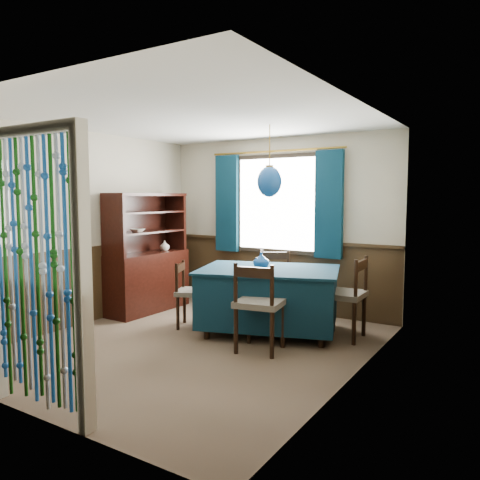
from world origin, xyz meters
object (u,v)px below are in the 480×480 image
Objects in this scene: chair_near at (259,304)px; chair_right at (346,295)px; chair_far at (276,282)px; sideboard at (147,270)px; bowl_shelf at (137,230)px; vase_sideboard at (165,245)px; dining_table at (269,296)px; chair_left at (191,292)px; vase_table at (261,261)px; pendant_lamp at (269,182)px.

chair_near reaches higher than chair_right.
chair_far is 1.88m from sideboard.
bowl_shelf is (-2.84, -0.49, 0.68)m from chair_right.
sideboard is at bearing -100.79° from vase_sideboard.
chair_near is 2.36m from bowl_shelf.
sideboard is 10.24× the size of vase_sideboard.
dining_table is 11.52× the size of vase_sideboard.
chair_left is 1.12m from sideboard.
dining_table is 2.06m from vase_sideboard.
chair_right is 5.80× the size of vase_sideboard.
chair_right is at bearing -0.34° from dining_table.
dining_table is 0.44m from vase_table.
pendant_lamp is at bearing 76.01° from chair_far.
chair_right is 1.14× the size of pendant_lamp.
dining_table is 0.71m from chair_near.
vase_table is 1.94m from vase_sideboard.
vase_sideboard is at bearing 86.90° from chair_right.
pendant_lamp is 2.19m from vase_sideboard.
chair_far is at bearing 92.38° from dining_table.
chair_left is at bearing -32.99° from vase_sideboard.
chair_right is 5.26× the size of vase_table.
pendant_lamp is at bearing -126.88° from dining_table.
pendant_lamp reaches higher than dining_table.
chair_far is at bearing 110.83° from pendant_lamp.
chair_far is at bearing 68.29° from chair_right.
pendant_lamp reaches higher than sideboard.
vase_sideboard is (0.06, 0.31, 0.34)m from sideboard.
sideboard is (-1.76, -0.66, 0.11)m from chair_far.
chair_left is 0.49× the size of sideboard.
chair_right is (1.85, 0.57, 0.07)m from chair_left.
chair_far is (-0.27, 0.70, 0.03)m from dining_table.
pendant_lamp is (-0.24, 0.66, 1.32)m from chair_near.
chair_near is 2.38m from sideboard.
vase_table is at bearing 4.12° from bowl_shelf.
bowl_shelf reaches higher than dining_table.
chair_right is at bearing -1.49° from vase_sideboard.
sideboard is (-2.03, 0.04, 0.14)m from dining_table.
sideboard is at bearing 176.81° from vase_table.
chair_near is 1.01× the size of chair_right.
bowl_shelf is (0.06, -0.25, 0.60)m from sideboard.
pendant_lamp reaches higher than chair_left.
vase_table is (-0.07, -0.06, -0.95)m from pendant_lamp.
vase_sideboard reaches higher than dining_table.
chair_near is at bearing 48.24° from chair_left.
chair_near is 4.69× the size of bowl_shelf.
dining_table is at bearing 71.57° from pendant_lamp.
pendant_lamp is (0.27, -0.70, 1.35)m from chair_far.
dining_table is 9.27× the size of bowl_shelf.
pendant_lamp is at bearing 100.23° from chair_near.
bowl_shelf reaches higher than chair_left.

